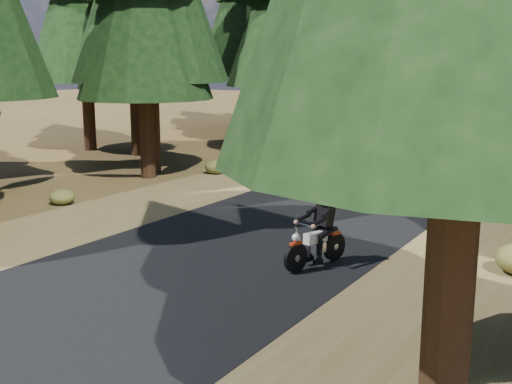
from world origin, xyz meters
TOP-DOWN VIEW (x-y plane):
  - ground at (0.00, 0.00)m, footprint 120.00×120.00m
  - road at (0.00, 5.00)m, footprint 6.00×100.00m
  - shoulder_l at (-4.60, 5.00)m, footprint 3.20×100.00m
  - shoulder_r at (4.60, 5.00)m, footprint 3.20×100.00m
  - understory_shrubs at (0.50, 7.16)m, footprint 15.59×31.06m
  - rider_lead at (1.99, 0.51)m, footprint 0.96×1.78m
  - rider_follow at (-1.27, 6.87)m, footprint 1.20×1.79m

SIDE VIEW (x-z plane):
  - ground at x=0.00m, z-range 0.00..0.00m
  - shoulder_l at x=-4.60m, z-range 0.00..0.01m
  - shoulder_r at x=4.60m, z-range 0.00..0.01m
  - road at x=0.00m, z-range 0.00..0.01m
  - understory_shrubs at x=0.50m, z-range -0.06..0.60m
  - rider_lead at x=1.99m, z-range -0.25..1.27m
  - rider_follow at x=-1.27m, z-range -0.25..1.29m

